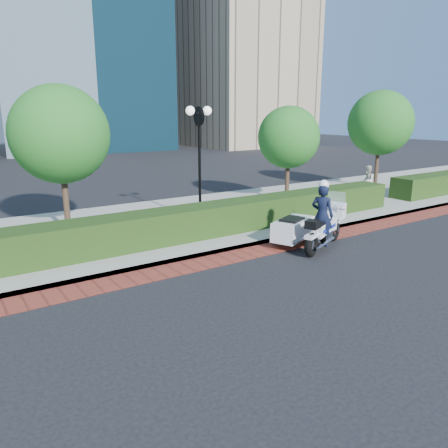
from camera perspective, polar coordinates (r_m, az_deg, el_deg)
ground at (r=11.86m, az=5.87°, el=-6.09°), size 120.00×120.00×0.00m
brick_strip at (r=12.97m, az=1.61°, el=-4.19°), size 60.00×1.00×0.01m
sidewalk at (r=16.66m, az=-7.47°, el=0.12°), size 60.00×8.00×0.15m
hedge_main at (r=14.48m, az=-3.24°, el=0.41°), size 18.00×1.20×1.00m
lamppost at (r=15.98m, az=-3.24°, el=10.11°), size 1.02×0.70×4.21m
tree_b at (r=15.43m, az=-20.64°, el=10.87°), size 3.20×3.20×4.89m
tree_c at (r=20.33m, az=8.44°, el=11.12°), size 2.80×2.80×4.30m
tree_d at (r=25.16m, az=19.74°, el=12.31°), size 3.40×3.40×5.16m
tower_right at (r=59.13m, az=3.18°, el=23.86°), size 14.00×12.00×28.00m
police_motorcycle at (r=13.87m, az=11.28°, el=-0.04°), size 2.78×2.09×2.19m
pedestrian at (r=22.41m, az=18.21°, el=5.34°), size 0.94×0.90×1.52m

